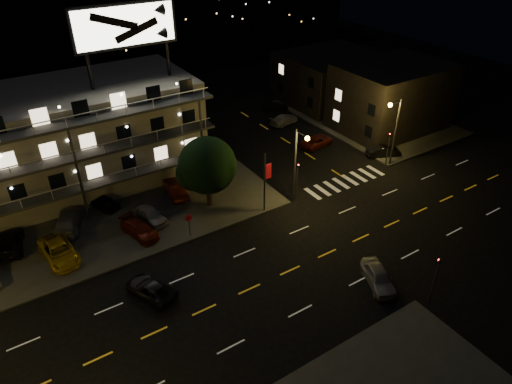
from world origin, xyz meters
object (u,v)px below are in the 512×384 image
lot_car_2 (59,251)px  road_car_east (378,277)px  lot_car_4 (150,214)px  road_car_west (150,289)px  side_car_0 (384,151)px  tree (207,167)px  lot_car_7 (69,220)px

lot_car_2 → road_car_east: 26.61m
road_car_east → lot_car_4: bearing=147.7°
lot_car_4 → lot_car_2: bearing=174.3°
lot_car_2 → road_car_west: 9.51m
side_car_0 → lot_car_4: bearing=109.8°
tree → lot_car_7: (-12.69, 3.72, -3.58)m
lot_car_2 → side_car_0: size_ratio=1.29×
lot_car_2 → lot_car_4: bearing=1.3°
tree → lot_car_4: size_ratio=1.75×
side_car_0 → road_car_west: 32.79m
lot_car_7 → side_car_0: bearing=-165.2°
tree → lot_car_2: (-14.50, -0.34, -3.61)m
side_car_0 → road_car_east: bearing=157.8°
lot_car_4 → road_car_west: (-3.59, -9.11, -0.25)m
tree → road_car_east: tree is taller
lot_car_2 → road_car_east: size_ratio=1.20×
lot_car_4 → road_car_west: bearing=-123.7°
road_car_east → road_car_west: bearing=174.5°
lot_car_2 → road_car_west: (4.91, -8.14, -0.26)m
tree → road_car_east: size_ratio=1.69×
road_car_west → side_car_0: bearing=169.2°
side_car_0 → road_car_west: bearing=126.5°
lot_car_7 → road_car_west: (3.10, -12.21, -0.29)m
tree → lot_car_2: 14.95m
road_car_east → lot_car_2: bearing=164.2°
tree → lot_car_4: 7.04m
lot_car_4 → road_car_east: size_ratio=0.97×
road_car_east → road_car_west: road_car_east is taller
lot_car_4 → side_car_0: 28.65m
lot_car_2 → lot_car_7: bearing=60.8°
lot_car_7 → road_car_east: (18.82, -20.88, -0.17)m
lot_car_2 → side_car_0: bearing=-7.7°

